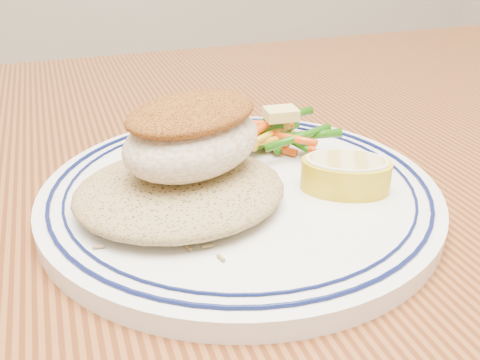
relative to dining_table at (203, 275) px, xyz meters
name	(u,v)px	position (x,y,z in m)	size (l,w,h in m)	color
dining_table	(203,275)	(0.00, 0.00, 0.00)	(1.50, 0.90, 0.75)	#542710
plate	(240,192)	(0.02, -0.05, 0.11)	(0.30, 0.30, 0.02)	white
rice_pilaf	(180,187)	(-0.03, -0.06, 0.13)	(0.15, 0.13, 0.03)	olive
fish_fillet	(192,134)	(-0.02, -0.05, 0.16)	(0.13, 0.12, 0.05)	beige
vegetable_pile	(267,134)	(0.07, 0.01, 0.13)	(0.11, 0.10, 0.03)	#DF470B
butter_pat	(281,114)	(0.08, 0.01, 0.14)	(0.03, 0.02, 0.01)	#EAD672
lemon_wedge	(346,173)	(0.09, -0.08, 0.13)	(0.08, 0.08, 0.03)	yellow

